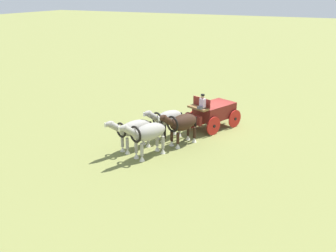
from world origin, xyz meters
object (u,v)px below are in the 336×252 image
Objects in this scene: show_wagon at (213,112)px; draft_horse_rear_off at (167,119)px; draft_horse_lead_off at (133,129)px; draft_horse_rear_near at (182,124)px; draft_horse_lead_near at (148,133)px.

show_wagon is 1.88× the size of draft_horse_rear_off.
draft_horse_rear_off is 0.96× the size of draft_horse_lead_off.
draft_horse_rear_near is 2.92m from draft_horse_lead_off.
draft_horse_rear_off is 0.96× the size of draft_horse_lead_near.
draft_horse_lead_off is (1.96, -2.17, -0.06)m from draft_horse_rear_near.
draft_horse_rear_near is 0.95× the size of draft_horse_lead_near.
show_wagon is 6.16m from draft_horse_lead_near.
draft_horse_lead_near is at bearing -15.42° from show_wagon.
draft_horse_lead_near is 1.00× the size of draft_horse_lead_off.
show_wagon is 3.60m from draft_horse_rear_off.
draft_horse_lead_off is at bearing -27.52° from show_wagon.
draft_horse_rear_near is 0.95× the size of draft_horse_lead_off.
show_wagon reaches higher than draft_horse_rear_near.
draft_horse_lead_off is (5.47, -2.85, 0.12)m from show_wagon.
show_wagon is 3.58m from draft_horse_rear_near.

